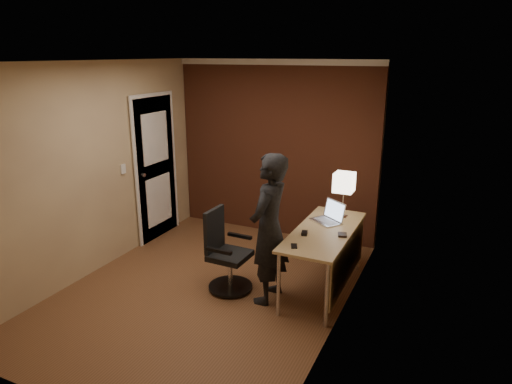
# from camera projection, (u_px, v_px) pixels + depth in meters

# --- Properties ---
(room) EXTENTS (4.00, 4.00, 4.00)m
(room) POSITION_uv_depth(u_px,v_px,m) (245.00, 145.00, 6.24)
(room) COLOR brown
(room) RESTS_ON ground
(desk) EXTENTS (0.60, 1.50, 0.73)m
(desk) POSITION_uv_depth(u_px,v_px,m) (330.00, 242.00, 4.97)
(desk) COLOR tan
(desk) RESTS_ON ground
(desk_lamp) EXTENTS (0.22, 0.22, 0.54)m
(desk_lamp) POSITION_uv_depth(u_px,v_px,m) (344.00, 183.00, 5.23)
(desk_lamp) COLOR silver
(desk_lamp) RESTS_ON desk
(laptop) EXTENTS (0.42, 0.40, 0.23)m
(laptop) POSITION_uv_depth(u_px,v_px,m) (330.00, 216.00, 5.21)
(laptop) COLOR silver
(laptop) RESTS_ON desk
(mouse) EXTENTS (0.08, 0.11, 0.03)m
(mouse) POSITION_uv_depth(u_px,v_px,m) (304.00, 233.00, 4.84)
(mouse) COLOR black
(mouse) RESTS_ON desk
(phone) EXTENTS (0.10, 0.13, 0.01)m
(phone) POSITION_uv_depth(u_px,v_px,m) (294.00, 246.00, 4.54)
(phone) COLOR black
(phone) RESTS_ON desk
(wallet) EXTENTS (0.12, 0.13, 0.02)m
(wallet) POSITION_uv_depth(u_px,v_px,m) (342.00, 235.00, 4.80)
(wallet) COLOR black
(wallet) RESTS_ON desk
(office_chair) EXTENTS (0.50, 0.52, 0.92)m
(office_chair) POSITION_uv_depth(u_px,v_px,m) (225.00, 256.00, 5.10)
(office_chair) COLOR black
(office_chair) RESTS_ON ground
(person) EXTENTS (0.41, 0.60, 1.62)m
(person) POSITION_uv_depth(u_px,v_px,m) (269.00, 229.00, 4.77)
(person) COLOR black
(person) RESTS_ON ground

